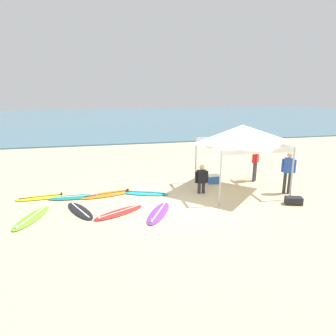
{
  "coord_description": "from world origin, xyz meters",
  "views": [
    {
      "loc": [
        -2.9,
        -10.15,
        4.23
      ],
      "look_at": [
        -0.29,
        1.62,
        1.0
      ],
      "focal_mm": 32.76,
      "sensor_mm": 36.0,
      "label": 1
    }
  ],
  "objects_px": {
    "surfboard_black": "(80,211)",
    "person_black": "(202,178)",
    "person_blue": "(288,170)",
    "gear_bag_near_tent": "(294,201)",
    "surfboard_orange": "(107,194)",
    "surfboard_purple": "(159,213)",
    "person_red": "(255,160)",
    "surfboard_teal": "(75,197)",
    "surfboard_yellow": "(41,197)",
    "surfboard_red": "(119,212)",
    "cooler_box": "(213,179)",
    "canopy_tent": "(242,134)",
    "surfboard_lime": "(31,218)",
    "surfboard_cyan": "(145,193)"
  },
  "relations": [
    {
      "from": "canopy_tent",
      "to": "surfboard_lime",
      "type": "distance_m",
      "value": 8.34
    },
    {
      "from": "surfboard_cyan",
      "to": "person_red",
      "type": "height_order",
      "value": "person_red"
    },
    {
      "from": "person_black",
      "to": "cooler_box",
      "type": "bearing_deg",
      "value": 50.76
    },
    {
      "from": "surfboard_purple",
      "to": "surfboard_yellow",
      "type": "relative_size",
      "value": 1.06
    },
    {
      "from": "canopy_tent",
      "to": "surfboard_purple",
      "type": "distance_m",
      "value": 4.73
    },
    {
      "from": "surfboard_teal",
      "to": "person_red",
      "type": "height_order",
      "value": "person_red"
    },
    {
      "from": "surfboard_red",
      "to": "gear_bag_near_tent",
      "type": "bearing_deg",
      "value": -4.84
    },
    {
      "from": "surfboard_red",
      "to": "person_black",
      "type": "distance_m",
      "value": 3.74
    },
    {
      "from": "person_black",
      "to": "surfboard_cyan",
      "type": "bearing_deg",
      "value": 169.97
    },
    {
      "from": "canopy_tent",
      "to": "gear_bag_near_tent",
      "type": "xyz_separation_m",
      "value": [
        1.3,
        -1.9,
        -2.25
      ]
    },
    {
      "from": "surfboard_red",
      "to": "surfboard_purple",
      "type": "bearing_deg",
      "value": -13.85
    },
    {
      "from": "cooler_box",
      "to": "surfboard_yellow",
      "type": "bearing_deg",
      "value": -177.05
    },
    {
      "from": "surfboard_orange",
      "to": "person_red",
      "type": "xyz_separation_m",
      "value": [
        6.67,
        0.46,
        0.95
      ]
    },
    {
      "from": "surfboard_orange",
      "to": "gear_bag_near_tent",
      "type": "distance_m",
      "value": 7.15
    },
    {
      "from": "surfboard_purple",
      "to": "person_black",
      "type": "bearing_deg",
      "value": 38.86
    },
    {
      "from": "person_blue",
      "to": "cooler_box",
      "type": "distance_m",
      "value": 3.2
    },
    {
      "from": "person_blue",
      "to": "gear_bag_near_tent",
      "type": "distance_m",
      "value": 1.47
    },
    {
      "from": "surfboard_orange",
      "to": "person_black",
      "type": "relative_size",
      "value": 1.86
    },
    {
      "from": "surfboard_purple",
      "to": "surfboard_lime",
      "type": "height_order",
      "value": "same"
    },
    {
      "from": "surfboard_cyan",
      "to": "surfboard_lime",
      "type": "xyz_separation_m",
      "value": [
        -4.01,
        -1.58,
        -0.0
      ]
    },
    {
      "from": "surfboard_black",
      "to": "surfboard_teal",
      "type": "xyz_separation_m",
      "value": [
        -0.27,
        1.44,
        -0.0
      ]
    },
    {
      "from": "surfboard_orange",
      "to": "person_blue",
      "type": "xyz_separation_m",
      "value": [
        7.12,
        -1.37,
        0.95
      ]
    },
    {
      "from": "surfboard_teal",
      "to": "surfboard_yellow",
      "type": "distance_m",
      "value": 1.31
    },
    {
      "from": "surfboard_teal",
      "to": "surfboard_yellow",
      "type": "height_order",
      "value": "same"
    },
    {
      "from": "surfboard_teal",
      "to": "surfboard_black",
      "type": "bearing_deg",
      "value": -79.55
    },
    {
      "from": "cooler_box",
      "to": "person_blue",
      "type": "bearing_deg",
      "value": -38.79
    },
    {
      "from": "canopy_tent",
      "to": "surfboard_black",
      "type": "xyz_separation_m",
      "value": [
        -6.38,
        -0.9,
        -2.35
      ]
    },
    {
      "from": "surfboard_orange",
      "to": "surfboard_purple",
      "type": "distance_m",
      "value": 2.83
    },
    {
      "from": "surfboard_teal",
      "to": "person_black",
      "type": "height_order",
      "value": "person_black"
    },
    {
      "from": "surfboard_black",
      "to": "surfboard_teal",
      "type": "bearing_deg",
      "value": 100.45
    },
    {
      "from": "surfboard_red",
      "to": "cooler_box",
      "type": "distance_m",
      "value": 5.05
    },
    {
      "from": "surfboard_black",
      "to": "cooler_box",
      "type": "xyz_separation_m",
      "value": [
        5.69,
        2.06,
        0.16
      ]
    },
    {
      "from": "surfboard_orange",
      "to": "surfboard_black",
      "type": "bearing_deg",
      "value": -123.21
    },
    {
      "from": "surfboard_red",
      "to": "cooler_box",
      "type": "bearing_deg",
      "value": 30.01
    },
    {
      "from": "surfboard_lime",
      "to": "person_black",
      "type": "relative_size",
      "value": 1.72
    },
    {
      "from": "canopy_tent",
      "to": "person_red",
      "type": "xyz_separation_m",
      "value": [
        1.26,
        1.06,
        -1.4
      ]
    },
    {
      "from": "person_blue",
      "to": "surfboard_yellow",
      "type": "bearing_deg",
      "value": 170.77
    },
    {
      "from": "surfboard_black",
      "to": "canopy_tent",
      "type": "bearing_deg",
      "value": 8.01
    },
    {
      "from": "gear_bag_near_tent",
      "to": "cooler_box",
      "type": "bearing_deg",
      "value": 123.05
    },
    {
      "from": "surfboard_orange",
      "to": "surfboard_teal",
      "type": "relative_size",
      "value": 1.13
    },
    {
      "from": "gear_bag_near_tent",
      "to": "person_black",
      "type": "bearing_deg",
      "value": 147.15
    },
    {
      "from": "surfboard_teal",
      "to": "person_black",
      "type": "distance_m",
      "value": 5.07
    },
    {
      "from": "surfboard_yellow",
      "to": "surfboard_red",
      "type": "bearing_deg",
      "value": -36.96
    },
    {
      "from": "surfboard_black",
      "to": "surfboard_cyan",
      "type": "distance_m",
      "value": 2.8
    },
    {
      "from": "surfboard_black",
      "to": "surfboard_cyan",
      "type": "xyz_separation_m",
      "value": [
        2.48,
        1.3,
        0.0
      ]
    },
    {
      "from": "canopy_tent",
      "to": "surfboard_orange",
      "type": "distance_m",
      "value": 5.92
    },
    {
      "from": "surfboard_black",
      "to": "person_red",
      "type": "height_order",
      "value": "person_red"
    },
    {
      "from": "person_red",
      "to": "surfboard_purple",
      "type": "bearing_deg",
      "value": -151.25
    },
    {
      "from": "person_red",
      "to": "gear_bag_near_tent",
      "type": "bearing_deg",
      "value": -89.33
    },
    {
      "from": "surfboard_black",
      "to": "person_black",
      "type": "xyz_separation_m",
      "value": [
        4.73,
        0.9,
        0.62
      ]
    }
  ]
}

